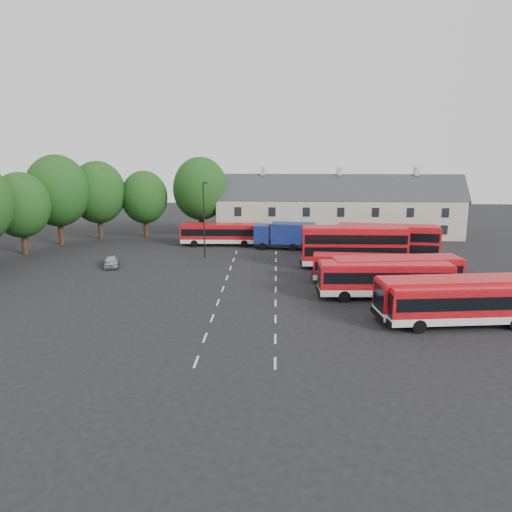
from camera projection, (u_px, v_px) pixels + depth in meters
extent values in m
plane|color=black|center=(220.00, 295.00, 45.15)|extent=(140.00, 140.00, 0.00)
cube|color=beige|center=(196.00, 362.00, 31.51)|extent=(0.15, 1.80, 0.01)
cube|color=beige|center=(205.00, 338.00, 35.41)|extent=(0.15, 1.80, 0.01)
cube|color=beige|center=(212.00, 318.00, 39.30)|extent=(0.15, 1.80, 0.01)
cube|color=beige|center=(218.00, 302.00, 43.20)|extent=(0.15, 1.80, 0.01)
cube|color=beige|center=(223.00, 289.00, 47.10)|extent=(0.15, 1.80, 0.01)
cube|color=beige|center=(227.00, 278.00, 50.99)|extent=(0.15, 1.80, 0.01)
cube|color=beige|center=(230.00, 268.00, 54.89)|extent=(0.15, 1.80, 0.01)
cube|color=beige|center=(234.00, 260.00, 58.78)|extent=(0.15, 1.80, 0.01)
cube|color=beige|center=(236.00, 252.00, 62.68)|extent=(0.15, 1.80, 0.01)
cube|color=beige|center=(275.00, 363.00, 31.32)|extent=(0.15, 1.80, 0.01)
cube|color=beige|center=(275.00, 339.00, 35.21)|extent=(0.15, 1.80, 0.01)
cube|color=beige|center=(275.00, 319.00, 39.11)|extent=(0.15, 1.80, 0.01)
cube|color=beige|center=(276.00, 303.00, 43.00)|extent=(0.15, 1.80, 0.01)
cube|color=beige|center=(276.00, 290.00, 46.90)|extent=(0.15, 1.80, 0.01)
cube|color=beige|center=(276.00, 278.00, 50.79)|extent=(0.15, 1.80, 0.01)
cube|color=beige|center=(276.00, 269.00, 54.69)|extent=(0.15, 1.80, 0.01)
cube|color=beige|center=(276.00, 260.00, 58.58)|extent=(0.15, 1.80, 0.01)
cube|color=beige|center=(276.00, 253.00, 62.48)|extent=(0.15, 1.80, 0.01)
cylinder|color=black|center=(24.00, 240.00, 61.35)|extent=(0.70, 0.70, 3.67)
ellipsoid|color=#103E13|center=(21.00, 205.00, 60.40)|extent=(6.93, 6.93, 7.97)
cylinder|color=black|center=(61.00, 229.00, 67.04)|extent=(0.70, 0.70, 4.38)
ellipsoid|color=#103E13|center=(57.00, 191.00, 65.90)|extent=(8.25, 8.25, 9.49)
cylinder|color=black|center=(100.00, 225.00, 70.81)|extent=(0.70, 0.70, 4.02)
ellipsoid|color=#103E13|center=(98.00, 192.00, 69.77)|extent=(7.59, 7.59, 8.73)
cylinder|color=black|center=(146.00, 225.00, 72.58)|extent=(0.70, 0.70, 3.50)
ellipsoid|color=#103E13|center=(144.00, 197.00, 71.67)|extent=(6.60, 6.60, 7.59)
cylinder|color=black|center=(201.00, 222.00, 73.16)|extent=(0.70, 0.70, 4.20)
ellipsoid|color=#103E13|center=(200.00, 189.00, 72.07)|extent=(7.92, 7.92, 9.11)
cube|color=beige|center=(338.00, 217.00, 73.19)|extent=(35.00, 7.00, 5.50)
cube|color=#2D3035|center=(338.00, 199.00, 72.58)|extent=(35.70, 7.13, 7.13)
cube|color=beige|center=(263.00, 171.00, 72.13)|extent=(0.60, 0.90, 1.20)
cube|color=beige|center=(339.00, 171.00, 71.69)|extent=(0.60, 0.90, 1.20)
cube|color=beige|center=(416.00, 171.00, 71.26)|extent=(0.60, 0.90, 1.20)
cube|color=silver|center=(461.00, 316.00, 37.48)|extent=(11.67, 3.89, 0.57)
cube|color=#AD0A12|center=(462.00, 299.00, 37.19)|extent=(11.67, 3.89, 2.03)
cube|color=black|center=(462.00, 299.00, 37.18)|extent=(11.22, 3.90, 0.99)
cube|color=#AD0A12|center=(464.00, 286.00, 36.95)|extent=(11.43, 3.76, 0.12)
cylinder|color=black|center=(419.00, 326.00, 36.14)|extent=(1.07, 0.41, 1.04)
cylinder|color=black|center=(499.00, 313.00, 38.95)|extent=(1.07, 0.41, 1.04)
cube|color=silver|center=(454.00, 310.00, 38.60)|extent=(12.34, 4.29, 0.60)
cube|color=#AD0A12|center=(455.00, 293.00, 38.29)|extent=(12.34, 4.29, 2.14)
cube|color=black|center=(455.00, 293.00, 38.28)|extent=(11.87, 4.29, 1.04)
cube|color=#AD0A12|center=(457.00, 279.00, 38.04)|extent=(12.09, 4.15, 0.13)
cylinder|color=black|center=(411.00, 321.00, 37.13)|extent=(1.13, 0.45, 1.10)
cylinder|color=black|center=(492.00, 307.00, 40.21)|extent=(1.13, 0.45, 1.10)
cube|color=silver|center=(384.00, 289.00, 44.15)|extent=(11.65, 3.02, 0.58)
cube|color=#AD0A12|center=(385.00, 275.00, 43.85)|extent=(11.65, 3.02, 2.05)
cube|color=black|center=(385.00, 275.00, 43.84)|extent=(11.19, 3.07, 1.00)
cube|color=#AD0A12|center=(386.00, 263.00, 43.61)|extent=(11.42, 2.91, 0.13)
cylinder|color=black|center=(344.00, 297.00, 43.08)|extent=(1.06, 0.33, 1.05)
cylinder|color=black|center=(421.00, 289.00, 45.34)|extent=(1.06, 0.33, 1.05)
cube|color=silver|center=(395.00, 284.00, 45.78)|extent=(12.09, 4.36, 0.59)
cube|color=#AD0A12|center=(396.00, 270.00, 45.48)|extent=(12.09, 4.36, 2.10)
cube|color=black|center=(396.00, 269.00, 45.46)|extent=(11.63, 4.35, 1.02)
cube|color=#AD0A12|center=(397.00, 258.00, 45.23)|extent=(11.84, 4.22, 0.13)
cylinder|color=black|center=(359.00, 292.00, 44.28)|extent=(1.11, 0.45, 1.08)
cylinder|color=black|center=(429.00, 282.00, 47.40)|extent=(1.11, 0.45, 1.08)
cube|color=silver|center=(364.00, 276.00, 48.96)|extent=(10.13, 2.95, 0.50)
cube|color=#AD0A12|center=(364.00, 265.00, 48.71)|extent=(10.13, 2.95, 1.77)
cube|color=black|center=(364.00, 264.00, 48.70)|extent=(9.73, 2.97, 0.86)
cube|color=#AD0A12|center=(365.00, 256.00, 48.50)|extent=(9.92, 2.84, 0.11)
cylinder|color=black|center=(331.00, 280.00, 48.36)|extent=(0.92, 0.32, 0.91)
cylinder|color=black|center=(395.00, 277.00, 49.67)|extent=(0.92, 0.32, 0.91)
cube|color=silver|center=(353.00, 261.00, 54.60)|extent=(11.32, 2.68, 0.56)
cube|color=#AD0A12|center=(354.00, 243.00, 54.15)|extent=(11.32, 2.68, 3.44)
cube|color=black|center=(354.00, 249.00, 54.30)|extent=(10.87, 2.74, 0.98)
cube|color=#AD0A12|center=(355.00, 227.00, 53.76)|extent=(11.10, 2.58, 0.12)
cylinder|color=black|center=(321.00, 266.00, 53.64)|extent=(1.03, 0.30, 1.03)
cylinder|color=black|center=(384.00, 262.00, 55.69)|extent=(1.03, 0.30, 1.03)
cube|color=black|center=(354.00, 237.00, 54.01)|extent=(10.87, 2.74, 0.98)
cube|color=silver|center=(387.00, 258.00, 56.47)|extent=(11.23, 3.76, 0.55)
cube|color=#AD0A12|center=(388.00, 241.00, 56.03)|extent=(11.23, 3.76, 3.36)
cube|color=black|center=(388.00, 246.00, 56.17)|extent=(10.80, 3.77, 0.95)
cube|color=#AD0A12|center=(389.00, 226.00, 55.64)|extent=(11.00, 3.64, 0.12)
cylinder|color=black|center=(355.00, 261.00, 55.97)|extent=(1.03, 0.39, 1.00)
cylinder|color=black|center=(417.00, 259.00, 57.08)|extent=(1.03, 0.39, 1.00)
cube|color=black|center=(388.00, 235.00, 55.88)|extent=(10.80, 3.77, 0.95)
cube|color=silver|center=(220.00, 240.00, 66.74)|extent=(10.40, 2.59, 0.52)
cube|color=#AD0A12|center=(220.00, 231.00, 66.48)|extent=(10.40, 2.59, 1.84)
cube|color=black|center=(220.00, 231.00, 66.47)|extent=(9.99, 2.64, 0.89)
cube|color=#AD0A12|center=(220.00, 224.00, 66.26)|extent=(10.20, 2.49, 0.11)
cylinder|color=black|center=(194.00, 243.00, 65.82)|extent=(0.95, 0.29, 0.94)
cylinder|color=black|center=(245.00, 241.00, 67.78)|extent=(0.95, 0.29, 0.94)
cube|color=black|center=(285.00, 244.00, 64.61)|extent=(7.95, 2.95, 0.29)
cube|color=navy|center=(262.00, 234.00, 64.76)|extent=(2.21, 2.64, 2.33)
cube|color=black|center=(255.00, 231.00, 64.82)|extent=(0.34, 2.06, 1.17)
cube|color=navy|center=(293.00, 233.00, 64.11)|extent=(5.78, 3.05, 2.62)
cylinder|color=black|center=(263.00, 246.00, 64.00)|extent=(1.00, 0.38, 0.97)
cylinder|color=black|center=(308.00, 244.00, 65.25)|extent=(1.00, 0.38, 0.97)
imported|color=#B3B6BB|center=(111.00, 261.00, 55.45)|extent=(2.46, 4.08, 1.30)
cylinder|color=black|center=(204.00, 221.00, 58.78)|extent=(0.16, 0.16, 8.95)
cube|color=black|center=(205.00, 183.00, 57.76)|extent=(0.55, 0.25, 0.16)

